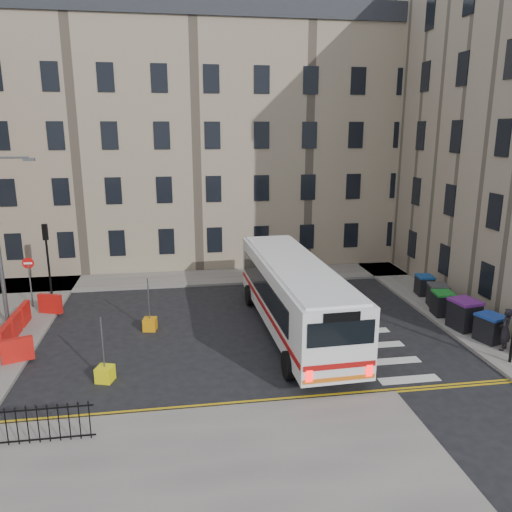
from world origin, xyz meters
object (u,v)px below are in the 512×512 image
object	(u,v)px
wheelie_bin_b	(464,314)
pedestrian	(505,329)
bollard_yellow	(150,324)
wheelie_bin_d	(437,295)
wheelie_bin_e	(424,285)
bus	(294,293)
wheelie_bin_a	(490,328)
wheelie_bin_c	(443,303)
bollard_chevron	(105,374)

from	to	relation	value
wheelie_bin_b	pedestrian	world-z (taller)	pedestrian
wheelie_bin_b	bollard_yellow	distance (m)	15.00
wheelie_bin_d	wheelie_bin_e	world-z (taller)	wheelie_bin_d
bus	wheelie_bin_a	xyz separation A→B (m)	(8.37, -2.68, -1.16)
pedestrian	bollard_yellow	size ratio (longest dim) A/B	3.12
wheelie_bin_c	bollard_chevron	bearing A→B (deg)	-158.12
pedestrian	bollard_yellow	bearing A→B (deg)	-57.66
bus	bollard_chevron	bearing A→B (deg)	-158.77
wheelie_bin_d	wheelie_bin_b	bearing A→B (deg)	-82.20
wheelie_bin_b	bollard_yellow	xyz separation A→B (m)	(-14.78, 2.47, -0.57)
wheelie_bin_c	wheelie_bin_d	world-z (taller)	wheelie_bin_d
bus	wheelie_bin_b	distance (m)	8.17
wheelie_bin_a	pedestrian	xyz separation A→B (m)	(0.06, -0.94, 0.31)
wheelie_bin_c	wheelie_bin_d	size ratio (longest dim) A/B	0.93
bus	wheelie_bin_b	xyz separation A→B (m)	(8.02, -1.16, -1.07)
wheelie_bin_c	pedestrian	distance (m)	4.34
bus	wheelie_bin_a	bearing A→B (deg)	-19.73
wheelie_bin_a	bollard_yellow	xyz separation A→B (m)	(-15.14, 3.99, -0.48)
bus	wheelie_bin_c	distance (m)	8.07
wheelie_bin_e	pedestrian	distance (m)	7.47
wheelie_bin_a	pedestrian	size ratio (longest dim) A/B	0.73
wheelie_bin_d	bollard_yellow	world-z (taller)	wheelie_bin_d
wheelie_bin_c	wheelie_bin_b	bearing A→B (deg)	-80.72
wheelie_bin_b	bollard_chevron	distance (m)	16.42
bus	wheelie_bin_e	size ratio (longest dim) A/B	11.06
wheelie_bin_b	wheelie_bin_d	size ratio (longest dim) A/B	1.14
bus	pedestrian	distance (m)	9.21
bus	wheelie_bin_e	distance (m)	9.47
wheelie_bin_d	pedestrian	world-z (taller)	pedestrian
bollard_yellow	wheelie_bin_e	bearing A→B (deg)	9.38
wheelie_bin_b	bollard_chevron	xyz separation A→B (m)	(-16.24, -2.37, -0.57)
wheelie_bin_c	wheelie_bin_d	xyz separation A→B (m)	(0.36, 1.20, 0.00)
wheelie_bin_c	bollard_chevron	distance (m)	16.72
wheelie_bin_b	bus	bearing A→B (deg)	161.37
wheelie_bin_b	wheelie_bin_d	xyz separation A→B (m)	(0.30, 3.05, -0.11)
wheelie_bin_a	wheelie_bin_e	world-z (taller)	wheelie_bin_a
wheelie_bin_c	wheelie_bin_e	world-z (taller)	wheelie_bin_c
wheelie_bin_b	wheelie_bin_c	size ratio (longest dim) A/B	1.22
wheelie_bin_c	bollard_yellow	xyz separation A→B (m)	(-14.72, 0.62, -0.46)
wheelie_bin_b	bollard_chevron	bearing A→B (deg)	177.91
wheelie_bin_c	bollard_chevron	xyz separation A→B (m)	(-16.17, -4.22, -0.46)
wheelie_bin_b	bollard_yellow	world-z (taller)	wheelie_bin_b
wheelie_bin_b	bollard_chevron	size ratio (longest dim) A/B	2.46
wheelie_bin_c	bus	bearing A→B (deg)	-167.79
wheelie_bin_d	wheelie_bin_a	bearing A→B (deg)	-75.94
pedestrian	bollard_yellow	distance (m)	15.99
wheelie_bin_a	bollard_yellow	size ratio (longest dim) A/B	2.29
bus	wheelie_bin_d	distance (m)	8.61
bus	bollard_yellow	size ratio (longest dim) A/B	20.79
wheelie_bin_c	bollard_chevron	size ratio (longest dim) A/B	2.02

